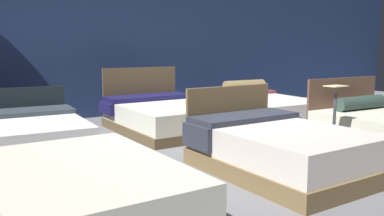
# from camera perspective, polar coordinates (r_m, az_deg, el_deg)

# --- Properties ---
(ground_plane) EXTENTS (18.00, 18.00, 0.02)m
(ground_plane) POSITION_cam_1_polar(r_m,az_deg,el_deg) (5.98, 1.97, -5.40)
(ground_plane) COLOR slate
(showroom_back_wall) EXTENTS (18.00, 0.06, 3.50)m
(showroom_back_wall) POSITION_cam_1_polar(r_m,az_deg,el_deg) (8.72, -10.49, 10.49)
(showroom_back_wall) COLOR navy
(showroom_back_wall) RESTS_ON ground_plane
(bed_0) EXTENTS (1.51, 2.14, 0.46)m
(bed_0) POSITION_cam_1_polar(r_m,az_deg,el_deg) (3.61, -15.01, -11.17)
(bed_0) COLOR #4D5255
(bed_0) RESTS_ON ground_plane
(bed_1) EXTENTS (1.50, 2.01, 0.92)m
(bed_1) POSITION_cam_1_polar(r_m,az_deg,el_deg) (4.81, 12.03, -5.57)
(bed_1) COLOR brown
(bed_1) RESTS_ON ground_plane
(bed_3) EXTENTS (1.72, 2.07, 0.79)m
(bed_3) POSITION_cam_1_polar(r_m,az_deg,el_deg) (6.27, -22.18, -3.23)
(bed_3) COLOR black
(bed_3) RESTS_ON ground_plane
(bed_4) EXTENTS (1.70, 2.13, 1.04)m
(bed_4) POSITION_cam_1_polar(r_m,az_deg,el_deg) (7.03, -3.72, -1.11)
(bed_4) COLOR brown
(bed_4) RESTS_ON ground_plane
(bed_5) EXTENTS (1.72, 2.22, 0.73)m
(bed_5) POSITION_cam_1_polar(r_m,az_deg,el_deg) (8.33, 9.87, 0.12)
(bed_5) COLOR black
(bed_5) RESTS_ON ground_plane
(price_sign) EXTENTS (0.28, 0.24, 0.93)m
(price_sign) POSITION_cam_1_polar(r_m,az_deg,el_deg) (5.71, 19.17, -2.79)
(price_sign) COLOR #3F3F44
(price_sign) RESTS_ON ground_plane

